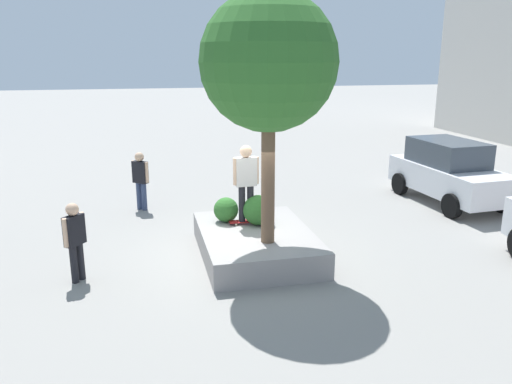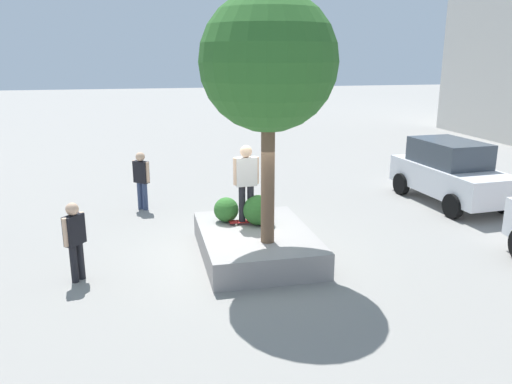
{
  "view_description": "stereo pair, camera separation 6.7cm",
  "coord_description": "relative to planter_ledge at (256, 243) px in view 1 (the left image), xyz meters",
  "views": [
    {
      "loc": [
        10.49,
        -2.07,
        4.37
      ],
      "look_at": [
        0.01,
        0.34,
        1.47
      ],
      "focal_mm": 35.83,
      "sensor_mm": 36.0,
      "label": 1
    },
    {
      "loc": [
        10.51,
        -2.01,
        4.37
      ],
      "look_at": [
        0.01,
        0.34,
        1.47
      ],
      "focal_mm": 35.83,
      "sensor_mm": 36.0,
      "label": 2
    }
  ],
  "objects": [
    {
      "name": "ground_plane",
      "position": [
        -0.01,
        -0.34,
        -0.29
      ],
      "size": [
        120.0,
        120.0,
        0.0
      ],
      "primitive_type": "plane",
      "color": "gray"
    },
    {
      "name": "skateboarder",
      "position": [
        -0.55,
        -0.11,
        1.38
      ],
      "size": [
        0.27,
        0.6,
        1.77
      ],
      "color": "black",
      "rests_on": "skateboard"
    },
    {
      "name": "skateboard",
      "position": [
        -0.55,
        -0.11,
        0.34
      ],
      "size": [
        0.23,
        0.8,
        0.07
      ],
      "color": "#A51E1E",
      "rests_on": "planter_ledge"
    },
    {
      "name": "hedge_clump",
      "position": [
        -0.44,
        0.15,
        0.63
      ],
      "size": [
        0.69,
        0.69,
        0.69
      ],
      "primitive_type": "sphere",
      "color": "#2D6628",
      "rests_on": "planter_ledge"
    },
    {
      "name": "planter_ledge",
      "position": [
        0.0,
        0.0,
        0.0
      ],
      "size": [
        3.41,
        2.42,
        0.57
      ],
      "primitive_type": "cube",
      "color": "gray",
      "rests_on": "ground"
    },
    {
      "name": "bystander_watching",
      "position": [
        0.53,
        -3.76,
        0.65
      ],
      "size": [
        0.45,
        0.41,
        1.62
      ],
      "color": "black",
      "rests_on": "ground"
    },
    {
      "name": "plaza_tree",
      "position": [
        0.7,
        0.09,
        3.93
      ],
      "size": [
        2.71,
        2.71,
        5.02
      ],
      "color": "brown",
      "rests_on": "planter_ledge"
    },
    {
      "name": "boxwood_shrub",
      "position": [
        -0.81,
        -0.53,
        0.58
      ],
      "size": [
        0.58,
        0.58,
        0.58
      ],
      "primitive_type": "sphere",
      "color": "#2D6628",
      "rests_on": "planter_ledge"
    },
    {
      "name": "passerby_with_bag",
      "position": [
        -4.14,
        -2.45,
        0.69
      ],
      "size": [
        0.45,
        0.47,
        1.7
      ],
      "color": "navy",
      "rests_on": "ground"
    },
    {
      "name": "sedan_parked",
      "position": [
        -2.84,
        6.63,
        0.67
      ],
      "size": [
        4.16,
        2.12,
        1.89
      ],
      "color": "white",
      "rests_on": "ground"
    }
  ]
}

